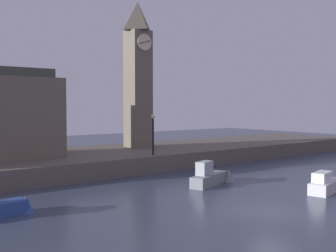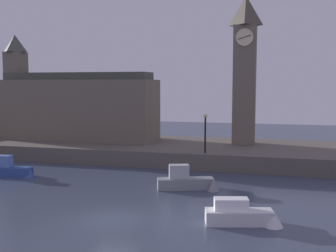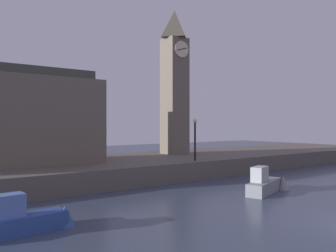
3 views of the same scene
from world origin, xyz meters
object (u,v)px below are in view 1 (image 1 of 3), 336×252
Objects in this scene: boat_cruiser_grey at (212,177)px; boat_ferry_white at (328,184)px; streetlamp at (153,130)px; clock_tower at (138,73)px.

boat_cruiser_grey reaches higher than boat_ferry_white.
boat_ferry_white is (4.47, -6.66, -0.06)m from boat_cruiser_grey.
streetlamp is at bearing 107.88° from boat_ferry_white.
boat_ferry_white is at bearing -56.11° from boat_cruiser_grey.
streetlamp is at bearing 90.28° from boat_cruiser_grey.
boat_ferry_white is (4.51, -13.97, -3.21)m from streetlamp.
clock_tower reaches higher than boat_cruiser_grey.
boat_cruiser_grey is at bearing -101.66° from clock_tower.
boat_ferry_white is (1.60, -20.60, -8.73)m from clock_tower.
streetlamp is 0.80× the size of boat_ferry_white.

